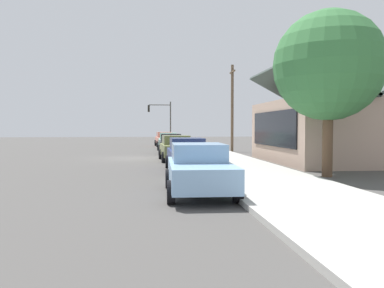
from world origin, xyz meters
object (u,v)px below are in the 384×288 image
(car_seafoam, at_px, (168,141))
(shade_tree, at_px, (329,66))
(fire_hydrant_red, at_px, (209,158))
(car_navy, at_px, (187,154))
(traffic_light_main, at_px, (162,116))
(car_olive, at_px, (176,148))
(car_charcoal, at_px, (171,144))
(utility_pole_wooden, at_px, (232,106))
(car_coral, at_px, (164,139))
(car_skyblue, at_px, (199,168))

(car_seafoam, bearing_deg, shade_tree, 17.34)
(car_seafoam, distance_m, fire_hydrant_red, 16.72)
(car_navy, relative_size, traffic_light_main, 0.87)
(traffic_light_main, bearing_deg, car_olive, 0.58)
(car_navy, bearing_deg, car_charcoal, -179.56)
(utility_pole_wooden, xyz_separation_m, fire_hydrant_red, (12.60, -4.00, -3.43))
(car_seafoam, xyz_separation_m, car_olive, (12.47, -0.07, -0.00))
(car_coral, height_order, shade_tree, shade_tree)
(car_olive, height_order, traffic_light_main, traffic_light_main)
(traffic_light_main, xyz_separation_m, fire_hydrant_red, (26.29, 1.66, -2.99))
(traffic_light_main, bearing_deg, utility_pole_wooden, 22.46)
(car_seafoam, relative_size, traffic_light_main, 0.94)
(car_olive, bearing_deg, car_navy, -0.77)
(car_olive, relative_size, utility_pole_wooden, 0.61)
(car_navy, relative_size, utility_pole_wooden, 0.60)
(car_seafoam, height_order, car_skyblue, same)
(car_charcoal, bearing_deg, car_olive, 1.34)
(car_charcoal, distance_m, utility_pole_wooden, 6.60)
(car_olive, height_order, fire_hydrant_red, car_olive)
(shade_tree, distance_m, utility_pole_wooden, 17.31)
(car_charcoal, height_order, fire_hydrant_red, car_charcoal)
(car_coral, height_order, car_skyblue, same)
(utility_pole_wooden, bearing_deg, shade_tree, 1.39)
(car_coral, height_order, car_seafoam, same)
(car_skyblue, height_order, fire_hydrant_red, car_skyblue)
(car_coral, relative_size, car_charcoal, 1.05)
(car_skyblue, distance_m, shade_tree, 8.07)
(shade_tree, height_order, utility_pole_wooden, utility_pole_wooden)
(car_seafoam, xyz_separation_m, car_skyblue, (25.06, -0.22, -0.00))
(car_seafoam, bearing_deg, car_skyblue, 1.66)
(car_charcoal, height_order, utility_pole_wooden, utility_pole_wooden)
(car_charcoal, bearing_deg, car_seafoam, -179.37)
(car_navy, bearing_deg, car_coral, -179.81)
(traffic_light_main, bearing_deg, car_skyblue, 0.12)
(car_olive, distance_m, traffic_light_main, 22.25)
(car_skyblue, bearing_deg, car_coral, -178.64)
(car_skyblue, xyz_separation_m, traffic_light_main, (-34.69, -0.07, 2.68))
(utility_pole_wooden, bearing_deg, car_seafoam, -127.15)
(car_charcoal, relative_size, car_olive, 1.02)
(car_charcoal, distance_m, fire_hydrant_red, 10.64)
(car_seafoam, distance_m, car_navy, 18.42)
(traffic_light_main, bearing_deg, car_charcoal, 0.80)
(car_seafoam, height_order, car_olive, same)
(car_seafoam, relative_size, car_skyblue, 1.07)
(car_charcoal, bearing_deg, shade_tree, 22.37)
(traffic_light_main, height_order, fire_hydrant_red, traffic_light_main)
(car_navy, bearing_deg, car_olive, -178.93)
(fire_hydrant_red, bearing_deg, car_seafoam, -175.32)
(car_olive, xyz_separation_m, car_navy, (5.96, 0.13, -0.00))
(car_seafoam, relative_size, utility_pole_wooden, 0.65)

